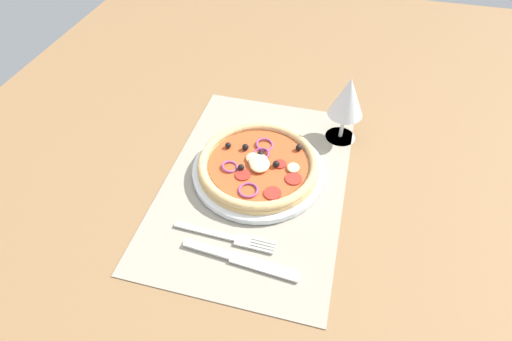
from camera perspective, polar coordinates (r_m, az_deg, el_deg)
ground_plane at (r=79.00cm, az=-0.14°, el=-2.31°), size 190.00×140.00×2.40cm
placemat at (r=77.96cm, az=-0.14°, el=-1.63°), size 50.73×34.33×0.40cm
plate at (r=78.95cm, az=0.62°, el=0.02°), size 25.86×25.86×1.23cm
pizza at (r=77.71cm, az=0.63°, el=0.89°), size 23.65×23.65×2.65cm
fork at (r=69.56cm, az=-3.78°, el=-9.48°), size 2.38×18.04×0.44cm
knife at (r=67.08cm, az=-2.09°, el=-12.54°), size 3.19×20.07×0.62cm
wine_glass at (r=83.31cm, az=12.87°, el=9.86°), size 7.20×7.20×14.90cm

